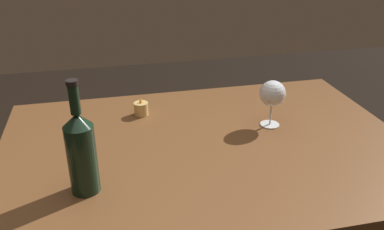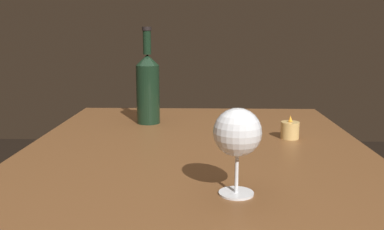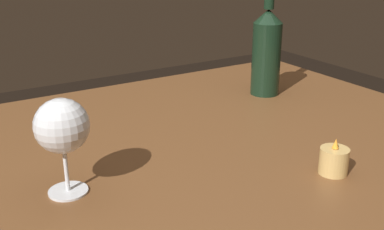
{
  "view_description": "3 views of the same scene",
  "coord_description": "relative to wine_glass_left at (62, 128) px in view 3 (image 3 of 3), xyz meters",
  "views": [
    {
      "loc": [
        -0.3,
        -1.11,
        1.4
      ],
      "look_at": [
        -0.05,
        -0.01,
        0.85
      ],
      "focal_mm": 38.59,
      "sensor_mm": 36.0,
      "label": 1
    },
    {
      "loc": [
        1.01,
        0.02,
        1.04
      ],
      "look_at": [
        -0.05,
        -0.01,
        0.83
      ],
      "focal_mm": 40.03,
      "sensor_mm": 36.0,
      "label": 2
    },
    {
      "loc": [
        0.44,
        0.79,
        1.14
      ],
      "look_at": [
        0.01,
        0.09,
        0.83
      ],
      "focal_mm": 45.25,
      "sensor_mm": 36.0,
      "label": 3
    }
  ],
  "objects": [
    {
      "name": "dining_table",
      "position": [
        -0.25,
        -0.08,
        -0.21
      ],
      "size": [
        1.3,
        0.9,
        0.74
      ],
      "color": "brown",
      "rests_on": "ground"
    },
    {
      "name": "wine_glass_left",
      "position": [
        0.0,
        0.0,
        0.0
      ],
      "size": [
        0.09,
        0.09,
        0.16
      ],
      "color": "white",
      "rests_on": "dining_table"
    },
    {
      "name": "wine_bottle",
      "position": [
        -0.62,
        -0.24,
        0.0
      ],
      "size": [
        0.08,
        0.08,
        0.31
      ],
      "color": "black",
      "rests_on": "dining_table"
    },
    {
      "name": "votive_candle",
      "position": [
        -0.43,
        0.18,
        -0.09
      ],
      "size": [
        0.05,
        0.05,
        0.07
      ],
      "color": "#DBB266",
      "rests_on": "dining_table"
    }
  ]
}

